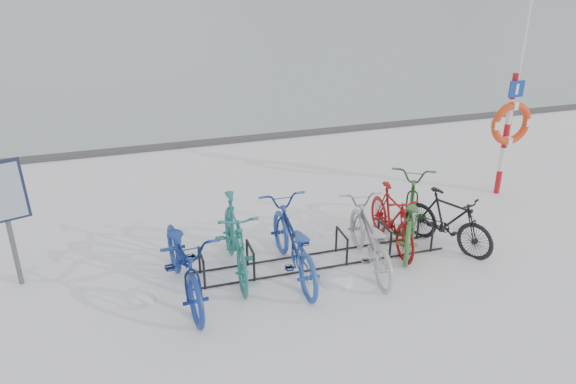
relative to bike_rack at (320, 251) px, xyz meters
name	(u,v)px	position (x,y,z in m)	size (l,w,h in m)	color
ground	(319,262)	(0.00, 0.00, -0.18)	(900.00, 900.00, 0.00)	white
quay_edge	(237,140)	(0.00, 5.90, -0.13)	(400.00, 0.25, 0.10)	#3F3F42
bike_rack	(320,251)	(0.00, 0.00, 0.00)	(4.00, 0.48, 0.46)	black
info_board	(2,199)	(-4.30, 0.67, 1.17)	(0.66, 0.40, 1.87)	#595B5E
lifebuoy_station	(510,123)	(4.20, 1.35, 1.25)	(0.82, 0.23, 4.26)	#AF0E16
bike_0	(184,258)	(-2.06, -0.24, 0.39)	(0.76, 2.17, 1.14)	navy
bike_1	(235,236)	(-1.28, 0.12, 0.41)	(0.55, 1.96, 1.18)	#206D66
bike_2	(293,240)	(-0.48, -0.16, 0.36)	(0.72, 2.07, 1.09)	#244699
bike_3	(369,236)	(0.67, -0.31, 0.33)	(0.67, 1.93, 1.01)	#A4A6AC
bike_4	(392,216)	(1.28, 0.18, 0.32)	(0.47, 1.68, 1.01)	maroon
bike_5	(410,211)	(1.61, 0.20, 0.37)	(0.73, 2.08, 1.09)	#336B30
bike_6	(448,219)	(2.11, -0.13, 0.30)	(0.46, 1.62, 0.97)	black
snow_drifts	(349,256)	(0.51, 0.03, -0.18)	(5.94, 1.83, 0.18)	white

